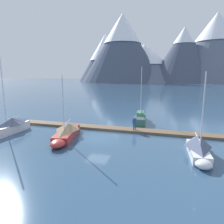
# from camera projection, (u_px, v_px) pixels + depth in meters

# --- Properties ---
(ground_plane) EXTENTS (700.00, 700.00, 0.00)m
(ground_plane) POSITION_uv_depth(u_px,v_px,m) (98.00, 138.00, 23.16)
(ground_plane) COLOR #2D4C6B
(mountain_west_summit) EXTENTS (62.35, 62.35, 53.81)m
(mountain_west_summit) POSITION_uv_depth(u_px,v_px,m) (105.00, 56.00, 238.47)
(mountain_west_summit) COLOR #4C566B
(mountain_west_summit) RESTS_ON ground
(mountain_central_massif) EXTENTS (81.97, 81.97, 67.37)m
(mountain_central_massif) POSITION_uv_depth(u_px,v_px,m) (122.00, 47.00, 203.31)
(mountain_central_massif) COLOR #424C60
(mountain_central_massif) RESTS_ON ground
(mountain_shoulder_ridge) EXTENTS (92.57, 92.57, 39.53)m
(mountain_shoulder_ridge) POSITION_uv_depth(u_px,v_px,m) (144.00, 62.00, 216.36)
(mountain_shoulder_ridge) COLOR slate
(mountain_shoulder_ridge) RESTS_ON ground
(mountain_east_summit) EXTENTS (66.05, 66.05, 52.65)m
(mountain_east_summit) POSITION_uv_depth(u_px,v_px,m) (184.00, 54.00, 195.48)
(mountain_east_summit) COLOR #424C60
(mountain_east_summit) RESTS_ON ground
(mountain_rear_spur) EXTENTS (92.07, 92.07, 66.93)m
(mountain_rear_spur) POSITION_uv_depth(u_px,v_px,m) (215.00, 46.00, 198.12)
(mountain_rear_spur) COLOR slate
(mountain_rear_spur) RESTS_ON ground
(dock) EXTENTS (29.10, 2.32, 0.30)m
(dock) POSITION_uv_depth(u_px,v_px,m) (108.00, 128.00, 26.92)
(dock) COLOR brown
(dock) RESTS_ON ground
(sailboat_nearest_berth) EXTENTS (1.89, 6.71, 9.20)m
(sailboat_nearest_berth) POSITION_uv_depth(u_px,v_px,m) (8.00, 127.00, 24.82)
(sailboat_nearest_berth) COLOR white
(sailboat_nearest_berth) RESTS_ON ground
(sailboat_second_berth) EXTENTS (3.36, 7.62, 7.12)m
(sailboat_second_berth) POSITION_uv_depth(u_px,v_px,m) (66.00, 132.00, 23.08)
(sailboat_second_berth) COLOR #B2332D
(sailboat_second_berth) RESTS_ON ground
(sailboat_mid_dock_port) EXTENTS (1.99, 6.51, 8.33)m
(sailboat_mid_dock_port) POSITION_uv_depth(u_px,v_px,m) (140.00, 118.00, 31.02)
(sailboat_mid_dock_port) COLOR #336B56
(sailboat_mid_dock_port) RESTS_ON ground
(sailboat_mid_dock_starboard) EXTENTS (1.88, 5.81, 7.44)m
(sailboat_mid_dock_starboard) POSITION_uv_depth(u_px,v_px,m) (198.00, 147.00, 17.95)
(sailboat_mid_dock_starboard) COLOR silver
(sailboat_mid_dock_starboard) RESTS_ON ground
(person_on_dock) EXTENTS (0.46, 0.43, 1.69)m
(person_on_dock) POSITION_uv_depth(u_px,v_px,m) (135.00, 122.00, 25.50)
(person_on_dock) COLOR #384256
(person_on_dock) RESTS_ON dock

